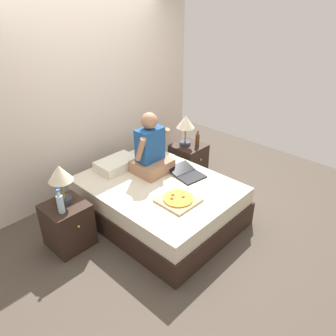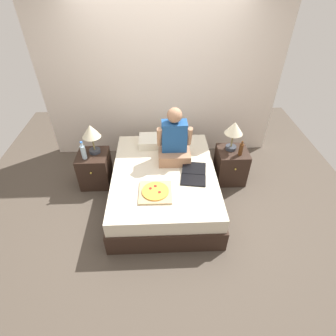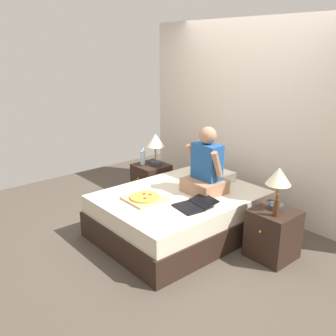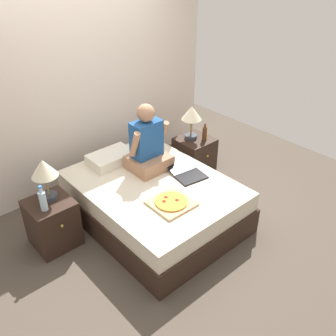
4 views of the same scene
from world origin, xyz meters
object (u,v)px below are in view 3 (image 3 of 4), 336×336
object	(u,v)px
laptop	(193,205)
pizza_box	(144,198)
nightstand_left	(151,182)
lamp_on_right_nightstand	(278,179)
beer_bottle	(276,207)
person_seated	(206,169)
lamp_on_left_nightstand	(155,142)
water_bottle	(143,157)
bed	(179,214)
nightstand_right	(273,234)

from	to	relation	value
laptop	pizza_box	distance (m)	0.57
nightstand_left	lamp_on_right_nightstand	xyz separation A→B (m)	(2.05, 0.05, 0.59)
beer_bottle	person_seated	bearing A→B (deg)	-178.84
lamp_on_left_nightstand	beer_bottle	distance (m)	2.12
lamp_on_left_nightstand	lamp_on_right_nightstand	size ratio (longest dim) A/B	1.00
nightstand_left	laptop	world-z (taller)	laptop
person_seated	pizza_box	xyz separation A→B (m)	(-0.27, -0.70, -0.27)
nightstand_left	pizza_box	distance (m)	1.26
water_bottle	beer_bottle	size ratio (longest dim) A/B	1.20
lamp_on_right_nightstand	lamp_on_left_nightstand	bearing A→B (deg)	180.00
bed	person_seated	bearing A→B (deg)	60.95
lamp_on_left_nightstand	person_seated	bearing A→B (deg)	-8.39
bed	laptop	bearing A→B (deg)	-21.36
bed	nightstand_left	bearing A→B (deg)	159.40
nightstand_right	laptop	xyz separation A→B (m)	(-0.66, -0.54, 0.26)
lamp_on_left_nightstand	laptop	size ratio (longest dim) A/B	0.98
person_seated	pizza_box	world-z (taller)	person_seated
lamp_on_left_nightstand	nightstand_right	xyz separation A→B (m)	(2.04, -0.05, -0.59)
bed	lamp_on_right_nightstand	xyz separation A→B (m)	(1.01, 0.44, 0.61)
person_seated	bed	bearing A→B (deg)	-119.05
lamp_on_right_nightstand	person_seated	xyz separation A→B (m)	(-0.86, -0.17, -0.06)
nightstand_right	laptop	bearing A→B (deg)	-140.57
nightstand_left	water_bottle	xyz separation A→B (m)	(-0.08, -0.09, 0.38)
bed	beer_bottle	size ratio (longest dim) A/B	8.11
nightstand_right	lamp_on_right_nightstand	bearing A→B (deg)	120.93
nightstand_left	laptop	bearing A→B (deg)	-20.81
water_bottle	pizza_box	bearing A→B (deg)	-36.00
lamp_on_left_nightstand	beer_bottle	world-z (taller)	lamp_on_left_nightstand
lamp_on_right_nightstand	laptop	xyz separation A→B (m)	(-0.63, -0.59, -0.33)
bed	nightstand_right	distance (m)	1.11
person_seated	laptop	size ratio (longest dim) A/B	1.70
bed	laptop	size ratio (longest dim) A/B	4.07
pizza_box	person_seated	bearing A→B (deg)	68.88
bed	nightstand_right	bearing A→B (deg)	20.60
nightstand_right	laptop	size ratio (longest dim) A/B	1.17
bed	nightstand_left	distance (m)	1.11
nightstand_right	pizza_box	bearing A→B (deg)	-144.80
beer_bottle	person_seated	size ratio (longest dim) A/B	0.29
beer_bottle	pizza_box	bearing A→B (deg)	-149.72
pizza_box	laptop	bearing A→B (deg)	28.92
bed	lamp_on_right_nightstand	size ratio (longest dim) A/B	4.15
lamp_on_right_nightstand	laptop	distance (m)	0.92
lamp_on_left_nightstand	person_seated	world-z (taller)	person_seated
nightstand_left	lamp_on_left_nightstand	world-z (taller)	lamp_on_left_nightstand
nightstand_left	person_seated	xyz separation A→B (m)	(1.19, -0.12, 0.53)
person_seated	pizza_box	size ratio (longest dim) A/B	1.92
water_bottle	person_seated	xyz separation A→B (m)	(1.27, -0.03, 0.15)
water_bottle	laptop	bearing A→B (deg)	-16.69
bed	nightstand_right	size ratio (longest dim) A/B	3.49
pizza_box	lamp_on_left_nightstand	bearing A→B (deg)	135.44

